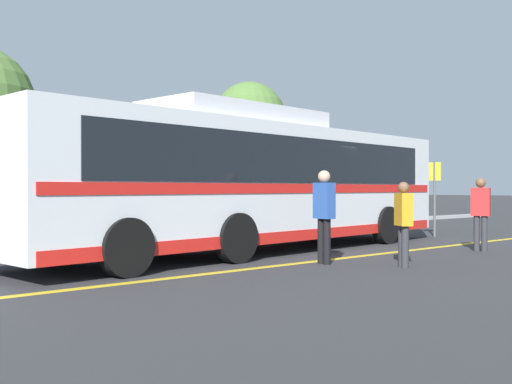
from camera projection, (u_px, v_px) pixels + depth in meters
ground_plane at (287, 248)px, 14.87m from camera, size 220.00×220.00×0.00m
lane_strip_0 at (326, 260)px, 12.32m from camera, size 32.32×0.20×0.01m
curb_strip at (138, 235)px, 18.14m from camera, size 40.32×0.36×0.15m
transit_bus at (255, 180)px, 13.96m from camera, size 12.79×3.78×3.31m
parked_car_1 at (6, 218)px, 14.19m from camera, size 4.83×1.99×1.56m
parked_car_2 at (223, 212)px, 18.63m from camera, size 5.00×2.05×1.50m
pedestrian_0 at (324, 210)px, 11.70m from camera, size 0.25×0.43×1.83m
pedestrian_1 at (481, 210)px, 14.03m from camera, size 0.36×0.47×1.73m
pedestrian_2 at (404, 219)px, 11.26m from camera, size 0.42×0.47×1.60m
bus_stop_sign at (435, 189)px, 18.34m from camera, size 0.07×0.40×2.33m
tree_1 at (250, 119)px, 24.26m from camera, size 2.96×2.96×5.80m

